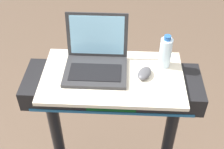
% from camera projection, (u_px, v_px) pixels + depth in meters
% --- Properties ---
extents(desk_board, '(0.70, 0.41, 0.02)m').
position_uv_depth(desk_board, '(112.00, 77.00, 1.49)').
color(desk_board, beige).
rests_on(desk_board, treadmill_base).
extents(laptop, '(0.31, 0.28, 0.25)m').
position_uv_depth(laptop, '(96.00, 59.00, 1.50)').
color(laptop, '#2D2D30').
rests_on(laptop, desk_board).
extents(computer_mouse, '(0.09, 0.12, 0.03)m').
position_uv_depth(computer_mouse, '(144.00, 73.00, 1.47)').
color(computer_mouse, '#4C4C51').
rests_on(computer_mouse, desk_board).
extents(water_bottle, '(0.06, 0.06, 0.18)m').
position_uv_depth(water_bottle, '(165.00, 52.00, 1.49)').
color(water_bottle, silver).
rests_on(water_bottle, desk_board).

